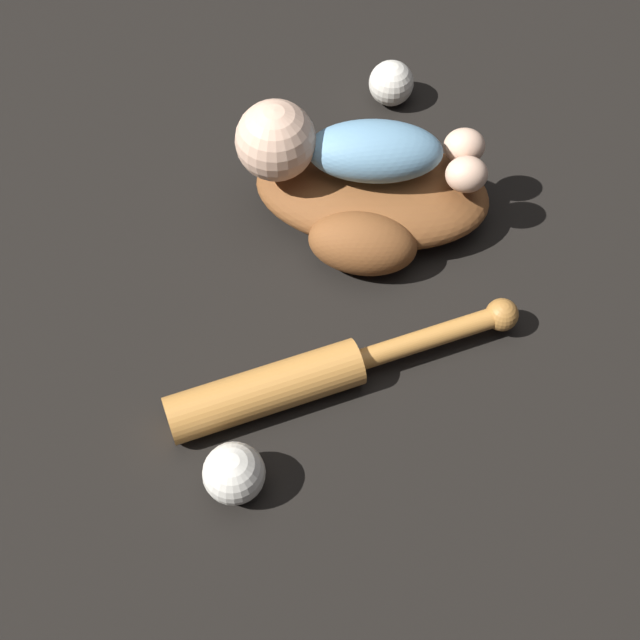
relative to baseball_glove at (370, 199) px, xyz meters
The scene contains 6 objects.
ground_plane 0.06m from the baseball_glove, ahead, with size 6.00×6.00×0.00m, color black.
baseball_glove is the anchor object (origin of this frame).
baby_figure 0.10m from the baseball_glove, 10.02° to the right, with size 0.35×0.15×0.11m.
baseball_bat 0.30m from the baseball_glove, 83.22° to the left, with size 0.44×0.29×0.06m.
baseball 0.46m from the baseball_glove, 78.21° to the left, with size 0.08×0.08×0.08m.
baseball_spare 0.25m from the baseball_glove, 88.58° to the right, with size 0.07×0.07×0.07m.
Camera 1 is at (-0.13, 0.84, 1.04)m, focal length 50.00 mm.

